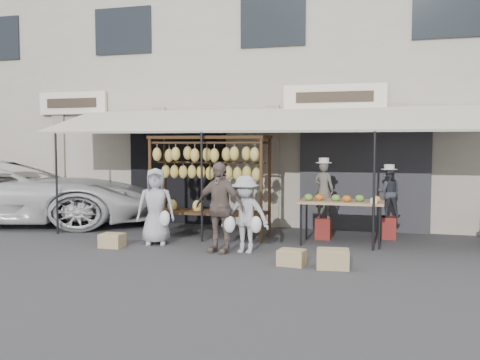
{
  "coord_description": "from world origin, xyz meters",
  "views": [
    {
      "loc": [
        2.79,
        -9.36,
        2.08
      ],
      "look_at": [
        -0.24,
        1.4,
        1.3
      ],
      "focal_mm": 40.0,
      "sensor_mm": 36.0,
      "label": 1
    }
  ],
  "objects_px": {
    "produce_table": "(341,202)",
    "banana_rack": "(209,166)",
    "vendor_right": "(389,192)",
    "crate_near_b": "(333,259)",
    "vendor_left": "(324,190)",
    "customer_mid": "(219,207)",
    "crate_far": "(112,241)",
    "customer_left": "(156,206)",
    "customer_right": "(245,214)",
    "crate_near_a": "(292,258)"
  },
  "relations": [
    {
      "from": "crate_near_b",
      "to": "crate_near_a",
      "type": "bearing_deg",
      "value": 177.66
    },
    {
      "from": "customer_right",
      "to": "customer_left",
      "type": "bearing_deg",
      "value": 176.36
    },
    {
      "from": "customer_right",
      "to": "crate_near_b",
      "type": "bearing_deg",
      "value": -21.09
    },
    {
      "from": "banana_rack",
      "to": "vendor_left",
      "type": "bearing_deg",
      "value": 10.98
    },
    {
      "from": "banana_rack",
      "to": "vendor_left",
      "type": "xyz_separation_m",
      "value": [
        2.44,
        0.47,
        -0.5
      ]
    },
    {
      "from": "customer_mid",
      "to": "crate_near_a",
      "type": "distance_m",
      "value": 1.83
    },
    {
      "from": "customer_left",
      "to": "customer_right",
      "type": "relative_size",
      "value": 1.07
    },
    {
      "from": "banana_rack",
      "to": "vendor_right",
      "type": "relative_size",
      "value": 2.44
    },
    {
      "from": "customer_mid",
      "to": "crate_far",
      "type": "distance_m",
      "value": 2.32
    },
    {
      "from": "banana_rack",
      "to": "customer_left",
      "type": "distance_m",
      "value": 1.54
    },
    {
      "from": "customer_left",
      "to": "customer_right",
      "type": "distance_m",
      "value": 2.0
    },
    {
      "from": "produce_table",
      "to": "customer_left",
      "type": "bearing_deg",
      "value": -164.54
    },
    {
      "from": "customer_mid",
      "to": "crate_near_b",
      "type": "height_order",
      "value": "customer_mid"
    },
    {
      "from": "vendor_right",
      "to": "customer_left",
      "type": "height_order",
      "value": "customer_left"
    },
    {
      "from": "vendor_right",
      "to": "crate_near_b",
      "type": "relative_size",
      "value": 2.03
    },
    {
      "from": "produce_table",
      "to": "vendor_right",
      "type": "relative_size",
      "value": 1.59
    },
    {
      "from": "vendor_right",
      "to": "crate_far",
      "type": "bearing_deg",
      "value": 22.42
    },
    {
      "from": "vendor_right",
      "to": "crate_near_a",
      "type": "height_order",
      "value": "vendor_right"
    },
    {
      "from": "vendor_left",
      "to": "customer_right",
      "type": "relative_size",
      "value": 0.84
    },
    {
      "from": "produce_table",
      "to": "crate_far",
      "type": "height_order",
      "value": "produce_table"
    },
    {
      "from": "banana_rack",
      "to": "crate_near_a",
      "type": "height_order",
      "value": "banana_rack"
    },
    {
      "from": "customer_left",
      "to": "banana_rack",
      "type": "bearing_deg",
      "value": 34.07
    },
    {
      "from": "crate_far",
      "to": "crate_near_a",
      "type": "bearing_deg",
      "value": -8.86
    },
    {
      "from": "crate_near_b",
      "to": "crate_far",
      "type": "bearing_deg",
      "value": 172.16
    },
    {
      "from": "crate_near_a",
      "to": "crate_near_b",
      "type": "distance_m",
      "value": 0.7
    },
    {
      "from": "crate_near_a",
      "to": "produce_table",
      "type": "bearing_deg",
      "value": 73.36
    },
    {
      "from": "banana_rack",
      "to": "crate_near_b",
      "type": "distance_m",
      "value": 3.93
    },
    {
      "from": "vendor_left",
      "to": "customer_mid",
      "type": "xyz_separation_m",
      "value": [
        -1.74,
        -1.94,
        -0.21
      ]
    },
    {
      "from": "produce_table",
      "to": "customer_left",
      "type": "height_order",
      "value": "customer_left"
    },
    {
      "from": "crate_near_b",
      "to": "crate_far",
      "type": "relative_size",
      "value": 1.16
    },
    {
      "from": "customer_left",
      "to": "vendor_left",
      "type": "bearing_deg",
      "value": 6.17
    },
    {
      "from": "produce_table",
      "to": "crate_near_a",
      "type": "height_order",
      "value": "produce_table"
    },
    {
      "from": "vendor_right",
      "to": "vendor_left",
      "type": "bearing_deg",
      "value": 14.53
    },
    {
      "from": "crate_near_a",
      "to": "vendor_left",
      "type": "bearing_deg",
      "value": 85.4
    },
    {
      "from": "vendor_left",
      "to": "crate_near_a",
      "type": "bearing_deg",
      "value": 100.31
    },
    {
      "from": "customer_left",
      "to": "customer_mid",
      "type": "height_order",
      "value": "customer_mid"
    },
    {
      "from": "produce_table",
      "to": "vendor_right",
      "type": "bearing_deg",
      "value": 45.52
    },
    {
      "from": "vendor_left",
      "to": "customer_mid",
      "type": "distance_m",
      "value": 2.61
    },
    {
      "from": "customer_left",
      "to": "crate_near_b",
      "type": "xyz_separation_m",
      "value": [
        3.71,
        -1.14,
        -0.63
      ]
    },
    {
      "from": "vendor_left",
      "to": "customer_left",
      "type": "bearing_deg",
      "value": 40.3
    },
    {
      "from": "vendor_left",
      "to": "produce_table",
      "type": "bearing_deg",
      "value": 143.78
    },
    {
      "from": "customer_right",
      "to": "produce_table",
      "type": "bearing_deg",
      "value": 42.91
    },
    {
      "from": "crate_near_a",
      "to": "crate_near_b",
      "type": "xyz_separation_m",
      "value": [
        0.7,
        -0.03,
        0.02
      ]
    },
    {
      "from": "customer_left",
      "to": "crate_near_b",
      "type": "height_order",
      "value": "customer_left"
    },
    {
      "from": "customer_left",
      "to": "crate_far",
      "type": "distance_m",
      "value": 1.1
    },
    {
      "from": "customer_mid",
      "to": "crate_near_b",
      "type": "relative_size",
      "value": 3.28
    },
    {
      "from": "produce_table",
      "to": "crate_far",
      "type": "bearing_deg",
      "value": -160.48
    },
    {
      "from": "vendor_right",
      "to": "crate_near_a",
      "type": "distance_m",
      "value": 3.55
    },
    {
      "from": "produce_table",
      "to": "banana_rack",
      "type": "bearing_deg",
      "value": 179.0
    },
    {
      "from": "customer_mid",
      "to": "vendor_left",
      "type": "bearing_deg",
      "value": 59.57
    }
  ]
}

